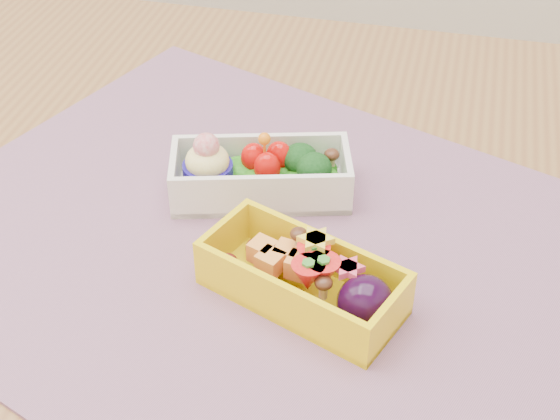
% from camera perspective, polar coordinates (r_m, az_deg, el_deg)
% --- Properties ---
extents(table, '(1.20, 0.80, 0.75)m').
position_cam_1_polar(table, '(0.74, -2.69, -7.04)').
color(table, brown).
rests_on(table, ground).
extents(placemat, '(0.70, 0.62, 0.00)m').
position_cam_1_polar(placemat, '(0.64, -0.75, -2.84)').
color(placemat, '#875D6F').
rests_on(placemat, table).
extents(bento_white, '(0.16, 0.10, 0.06)m').
position_cam_1_polar(bento_white, '(0.69, -1.43, 2.57)').
color(bento_white, silver).
rests_on(bento_white, placemat).
extents(bento_yellow, '(0.16, 0.12, 0.05)m').
position_cam_1_polar(bento_yellow, '(0.59, 1.85, -4.85)').
color(bento_yellow, yellow).
rests_on(bento_yellow, placemat).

